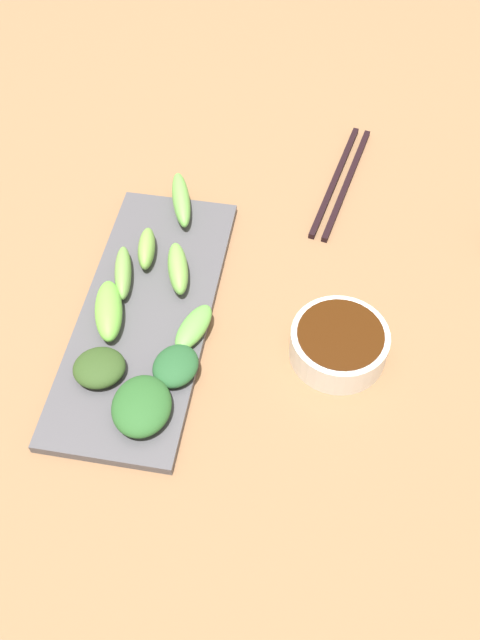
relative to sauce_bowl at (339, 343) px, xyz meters
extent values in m
cube|color=#876140|center=(0.15, -0.03, -0.03)|extent=(2.10, 2.10, 0.02)
cylinder|color=silver|center=(0.00, 0.00, 0.00)|extent=(0.11, 0.11, 0.04)
cylinder|color=#391B07|center=(0.00, 0.00, 0.00)|extent=(0.10, 0.10, 0.03)
cube|color=#4B494E|center=(0.23, -0.01, -0.02)|extent=(0.15, 0.39, 0.01)
ellipsoid|color=#285826|center=(0.20, 0.12, 0.00)|extent=(0.07, 0.08, 0.03)
ellipsoid|color=#6AB740|center=(0.27, 0.00, 0.00)|extent=(0.06, 0.09, 0.03)
ellipsoid|color=#73B04A|center=(0.20, -0.07, 0.01)|extent=(0.05, 0.08, 0.03)
ellipsoid|color=#6AB44B|center=(0.22, -0.19, 0.01)|extent=(0.05, 0.10, 0.03)
ellipsoid|color=#5FA445|center=(0.17, 0.01, 0.00)|extent=(0.05, 0.08, 0.02)
ellipsoid|color=#2D471D|center=(0.26, 0.08, 0.00)|extent=(0.07, 0.07, 0.02)
ellipsoid|color=#23522A|center=(0.17, 0.06, 0.00)|extent=(0.06, 0.07, 0.02)
ellipsoid|color=#6EA048|center=(0.27, -0.06, 0.00)|extent=(0.04, 0.08, 0.03)
ellipsoid|color=#72A345|center=(0.25, -0.10, 0.00)|extent=(0.03, 0.07, 0.03)
cube|color=black|center=(0.01, -0.28, -0.02)|extent=(0.05, 0.23, 0.01)
cube|color=black|center=(0.03, -0.29, -0.02)|extent=(0.05, 0.23, 0.01)
camera|label=1|loc=(0.03, 0.47, 0.66)|focal=39.71mm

